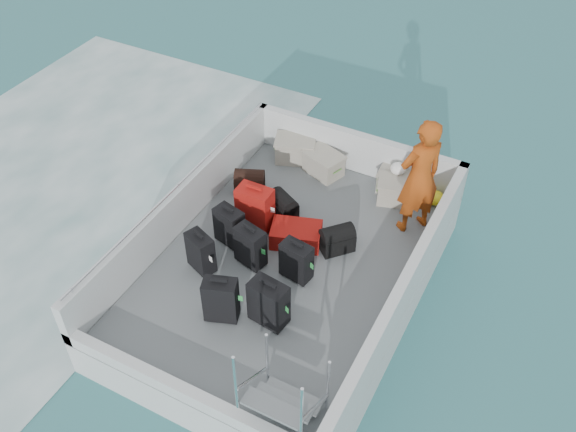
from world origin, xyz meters
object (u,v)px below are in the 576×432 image
at_px(suitcase_6, 269,304).
at_px(suitcase_8, 296,235).
at_px(suitcase_2, 229,227).
at_px(suitcase_3, 221,300).
at_px(crate_2, 396,183).
at_px(suitcase_1, 201,253).
at_px(suitcase_7, 296,262).
at_px(crate_0, 295,150).
at_px(crate_3, 397,192).
at_px(suitcase_5, 255,208).
at_px(suitcase_4, 250,247).
at_px(crate_1, 324,164).
at_px(passenger, 420,177).

relative_size(suitcase_6, suitcase_8, 0.93).
height_order(suitcase_2, suitcase_3, suitcase_3).
bearing_deg(suitcase_3, suitcase_2, 97.56).
bearing_deg(crate_2, suitcase_1, -122.10).
xyz_separation_m(suitcase_6, suitcase_7, (-0.04, 0.84, -0.04)).
bearing_deg(crate_0, suitcase_3, -78.31).
bearing_deg(crate_0, crate_3, -6.43).
relative_size(suitcase_5, crate_0, 1.12).
height_order(suitcase_4, crate_3, suitcase_4).
bearing_deg(crate_1, suitcase_8, -78.20).
relative_size(suitcase_8, crate_2, 1.32).
bearing_deg(suitcase_7, suitcase_2, -179.18).
xyz_separation_m(suitcase_5, suitcase_8, (0.68, -0.02, -0.21)).
bearing_deg(crate_3, suitcase_4, -121.12).
height_order(suitcase_2, crate_1, suitcase_2).
bearing_deg(crate_0, suitcase_7, -62.46).
distance_m(suitcase_2, suitcase_3, 1.38).
distance_m(suitcase_4, crate_1, 2.30).
distance_m(suitcase_6, crate_2, 3.24).
distance_m(suitcase_4, suitcase_5, 0.75).
relative_size(suitcase_2, suitcase_3, 0.91).
height_order(crate_0, crate_1, crate_0).
height_order(suitcase_8, passenger, passenger).
distance_m(crate_0, crate_2, 1.78).
bearing_deg(suitcase_2, crate_2, 66.06).
height_order(suitcase_7, passenger, passenger).
distance_m(suitcase_3, suitcase_6, 0.61).
height_order(suitcase_6, crate_0, suitcase_6).
height_order(suitcase_6, crate_2, suitcase_6).
bearing_deg(passenger, crate_3, -98.36).
bearing_deg(crate_3, suitcase_6, -101.50).
xyz_separation_m(suitcase_8, crate_2, (0.86, 1.75, 0.02)).
xyz_separation_m(suitcase_5, crate_0, (-0.23, 1.74, -0.16)).
bearing_deg(crate_3, passenger, -47.34).
xyz_separation_m(suitcase_7, crate_0, (-1.23, 2.36, -0.11)).
relative_size(crate_0, crate_2, 1.16).
height_order(suitcase_6, suitcase_8, suitcase_6).
distance_m(suitcase_1, suitcase_6, 1.32).
xyz_separation_m(suitcase_2, crate_1, (0.50, 2.08, -0.12)).
height_order(suitcase_5, suitcase_7, suitcase_5).
xyz_separation_m(suitcase_2, suitcase_7, (1.15, -0.16, -0.00)).
distance_m(suitcase_5, crate_2, 2.33).
relative_size(crate_3, passenger, 0.31).
bearing_deg(crate_3, crate_1, 175.83).
relative_size(suitcase_6, crate_1, 1.14).
bearing_deg(suitcase_5, suitcase_6, -55.16).
bearing_deg(suitcase_1, suitcase_7, 42.84).
distance_m(suitcase_4, suitcase_7, 0.68).
bearing_deg(suitcase_3, suitcase_4, 79.41).
bearing_deg(suitcase_3, crate_2, 52.95).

